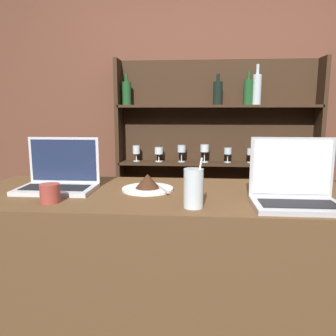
{
  "coord_description": "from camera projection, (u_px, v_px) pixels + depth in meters",
  "views": [
    {
      "loc": [
        -0.1,
        -1.03,
        1.39
      ],
      "look_at": [
        -0.2,
        0.34,
        1.15
      ],
      "focal_mm": 35.0,
      "sensor_mm": 36.0,
      "label": 1
    }
  ],
  "objects": [
    {
      "name": "coffee_cup",
      "position": [
        50.0,
        193.0,
        1.23
      ],
      "size": [
        0.07,
        0.07,
        0.07
      ],
      "color": "#993D33",
      "rests_on": "bar_counter"
    },
    {
      "name": "bar_counter",
      "position": [
        213.0,
        308.0,
        1.46
      ],
      "size": [
        2.1,
        0.63,
        1.05
      ],
      "color": "brown",
      "rests_on": "ground_plane"
    },
    {
      "name": "back_shelf",
      "position": [
        215.0,
        168.0,
        2.63
      ],
      "size": [
        1.57,
        0.18,
        1.78
      ],
      "color": "#332114",
      "rests_on": "ground_plane"
    },
    {
      "name": "laptop_near",
      "position": [
        59.0,
        178.0,
        1.43
      ],
      "size": [
        0.32,
        0.2,
        0.22
      ],
      "color": "silver",
      "rests_on": "bar_counter"
    },
    {
      "name": "back_wall",
      "position": [
        206.0,
        116.0,
        2.64
      ],
      "size": [
        7.0,
        0.06,
        2.7
      ],
      "color": "brown",
      "rests_on": "ground_plane"
    },
    {
      "name": "laptop_far",
      "position": [
        295.0,
        190.0,
        1.19
      ],
      "size": [
        0.31,
        0.2,
        0.24
      ],
      "color": "#ADADB2",
      "rests_on": "bar_counter"
    },
    {
      "name": "water_glass",
      "position": [
        193.0,
        188.0,
        1.16
      ],
      "size": [
        0.07,
        0.07,
        0.18
      ],
      "color": "silver",
      "rests_on": "bar_counter"
    },
    {
      "name": "cake_plate",
      "position": [
        148.0,
        184.0,
        1.42
      ],
      "size": [
        0.22,
        0.22,
        0.07
      ],
      "color": "white",
      "rests_on": "bar_counter"
    }
  ]
}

